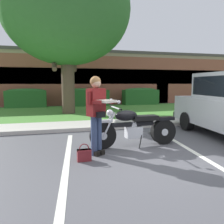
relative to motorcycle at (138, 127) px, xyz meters
name	(u,v)px	position (x,y,z in m)	size (l,w,h in m)	color
ground_plane	(158,155)	(0.17, -0.79, -0.48)	(140.00, 140.00, 0.00)	#4C4C51
curb_strip	(119,127)	(0.17, 2.16, -0.42)	(60.00, 0.20, 0.12)	#B7B2A8
concrete_walk	(112,124)	(0.17, 3.01, -0.44)	(60.00, 1.50, 0.08)	#B7B2A8
grass_lawn	(93,111)	(0.17, 6.98, -0.45)	(60.00, 6.45, 0.06)	#478433
stall_stripe_0	(67,159)	(-1.77, -0.59, -0.48)	(0.12, 4.40, 0.01)	silver
stall_stripe_1	(189,149)	(1.07, -0.59, -0.48)	(0.12, 4.40, 0.01)	silver
motorcycle	(138,127)	(0.00, 0.00, 0.00)	(2.24, 0.82, 1.18)	black
rider_person	(97,109)	(-1.11, -0.43, 0.53)	(0.60, 0.67, 1.70)	black
handbag	(84,154)	(-1.45, -0.77, -0.34)	(0.28, 0.13, 0.36)	maroon
shade_tree	(66,10)	(-1.20, 6.41, 4.55)	(6.17, 6.17, 7.68)	brown
hedge_center_left	(26,98)	(-3.56, 10.05, 0.17)	(2.46, 0.90, 1.24)	#286028
hedge_center_right	(87,97)	(0.31, 10.05, 0.17)	(2.91, 0.90, 1.24)	#286028
hedge_right	(140,96)	(4.18, 10.05, 0.17)	(2.52, 0.90, 1.24)	#286028
brick_building	(85,79)	(1.18, 16.80, 1.50)	(26.46, 11.73, 3.95)	#93513D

